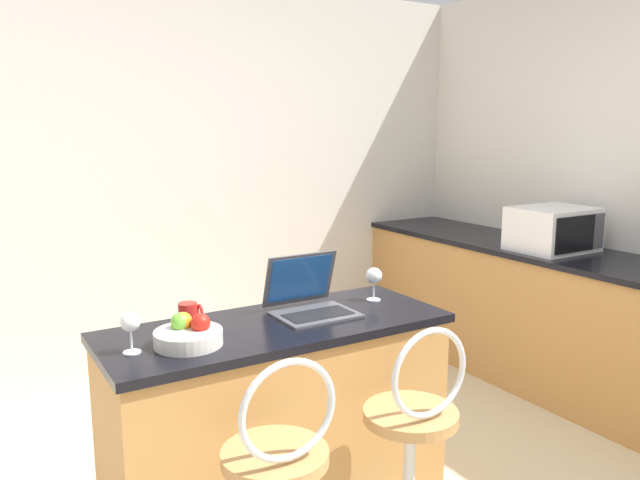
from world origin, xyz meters
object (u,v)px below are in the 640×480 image
wine_glass_short (130,324)px  bar_stool_far (412,463)px  microwave (553,229)px  fruit_bowl (188,334)px  mug_red (189,314)px  laptop (309,298)px  wine_glass_tall (374,277)px

wine_glass_short → bar_stool_far: bearing=-29.8°
microwave → fruit_bowl: bearing=-169.6°
microwave → mug_red: (-2.44, -0.26, -0.09)m
fruit_bowl → bar_stool_far: bearing=-35.5°
mug_red → bar_stool_far: bearing=-49.4°
bar_stool_far → laptop: 0.76m
wine_glass_short → laptop: bearing=7.3°
bar_stool_far → microwave: 2.15m
laptop → fruit_bowl: bearing=-168.2°
bar_stool_far → wine_glass_tall: (0.25, 0.59, 0.53)m
bar_stool_far → fruit_bowl: bearing=144.5°
laptop → microwave: bearing=10.0°
bar_stool_far → fruit_bowl: size_ratio=4.08×
mug_red → wine_glass_tall: (0.82, -0.08, 0.06)m
mug_red → fruit_bowl: (-0.07, -0.21, -0.01)m
wine_glass_short → mug_red: wine_glass_short is taller
bar_stool_far → mug_red: 1.00m
mug_red → wine_glass_tall: 0.83m
wine_glass_tall → microwave: bearing=11.9°
microwave → wine_glass_tall: 1.65m
laptop → microwave: (1.95, 0.35, 0.07)m
laptop → wine_glass_tall: (0.34, 0.01, 0.05)m
wine_glass_tall → fruit_bowl: 0.91m
laptop → fruit_bowl: laptop is taller
wine_glass_short → microwave: bearing=9.3°
wine_glass_tall → fruit_bowl: bearing=-172.2°
bar_stool_far → microwave: bearing=26.5°
microwave → wine_glass_short: microwave is taller
bar_stool_far → fruit_bowl: (-0.65, 0.47, 0.46)m
laptop → wine_glass_short: 0.76m
microwave → wine_glass_short: bearing=-170.7°
wine_glass_tall → fruit_bowl: (-0.90, -0.12, -0.07)m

